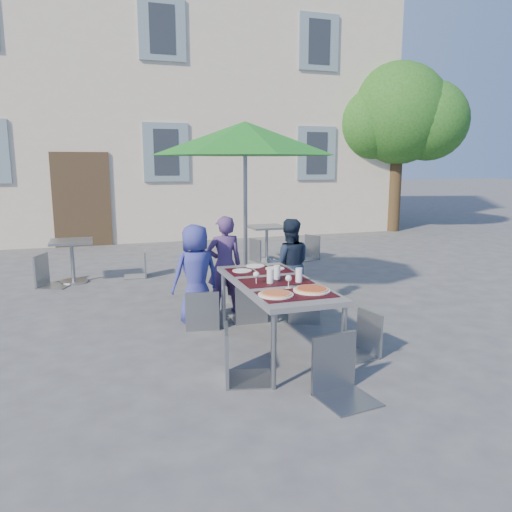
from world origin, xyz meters
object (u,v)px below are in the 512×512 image
object	(u,v)px
pizza_near_left	(276,294)
chair_4	(363,308)
dining_table	(276,286)
chair_0	(202,286)
bg_chair_l_0	(46,250)
chair_2	(304,282)
child_0	(196,274)
patio_umbrella	(245,140)
pizza_near_right	(312,290)
bg_chair_r_0	(139,248)
bg_chair_r_1	(309,233)
chair_1	(249,279)
child_1	(224,265)
bg_chair_l_1	(259,236)
chair_3	(237,322)
child_2	(289,265)
cafe_table_1	(267,238)
chair_5	(342,331)
cafe_table_0	(72,255)

from	to	relation	value
pizza_near_left	chair_4	distance (m)	1.05
dining_table	chair_0	size ratio (longest dim) A/B	2.06
dining_table	bg_chair_l_0	size ratio (longest dim) A/B	1.85
chair_2	bg_chair_l_0	bearing A→B (deg)	136.93
dining_table	chair_0	bearing A→B (deg)	122.19
child_0	chair_4	size ratio (longest dim) A/B	1.43
chair_2	patio_umbrella	bearing A→B (deg)	108.19
pizza_near_right	bg_chair_l_0	world-z (taller)	bg_chair_l_0
pizza_near_right	child_0	size ratio (longest dim) A/B	0.29
dining_table	patio_umbrella	size ratio (longest dim) A/B	0.72
pizza_near_right	chair_0	bearing A→B (deg)	118.43
bg_chair_r_0	bg_chair_r_1	distance (m)	3.52
chair_1	bg_chair_l_0	world-z (taller)	bg_chair_l_0
bg_chair_r_0	child_1	bearing A→B (deg)	-70.88
pizza_near_right	child_1	distance (m)	2.01
chair_0	chair_4	size ratio (longest dim) A/B	1.04
chair_2	pizza_near_left	bearing A→B (deg)	-123.51
pizza_near_left	chair_1	world-z (taller)	chair_1
chair_1	bg_chair_l_1	world-z (taller)	chair_1
chair_3	chair_4	size ratio (longest dim) A/B	1.11
pizza_near_right	chair_0	xyz separation A→B (m)	(-0.77, 1.42, -0.25)
chair_4	bg_chair_r_1	distance (m)	5.23
child_2	patio_umbrella	world-z (taller)	patio_umbrella
child_0	patio_umbrella	size ratio (longest dim) A/B	0.48
child_1	pizza_near_right	bearing A→B (deg)	100.42
child_1	chair_0	size ratio (longest dim) A/B	1.43
bg_chair_r_1	chair_0	bearing A→B (deg)	-129.90
bg_chair_l_0	bg_chair_r_0	size ratio (longest dim) A/B	1.16
cafe_table_1	bg_chair_l_1	size ratio (longest dim) A/B	0.84
cafe_table_1	bg_chair_r_1	size ratio (longest dim) A/B	0.80
pizza_near_right	dining_table	bearing A→B (deg)	110.51
dining_table	bg_chair_l_1	bearing A→B (deg)	73.42
chair_2	cafe_table_1	distance (m)	3.77
pizza_near_left	bg_chair_l_1	bearing A→B (deg)	73.01
bg_chair_r_1	chair_1	bearing A→B (deg)	-124.19
dining_table	chair_3	bearing A→B (deg)	-134.52
bg_chair_r_0	cafe_table_1	bearing A→B (deg)	11.01
chair_1	chair_2	distance (m)	0.68
chair_3	bg_chair_l_0	xyz separation A→B (m)	(-1.91, 4.34, 0.03)
pizza_near_right	child_1	bearing A→B (deg)	99.94
chair_5	bg_chair_r_0	bearing A→B (deg)	102.96
bg_chair_l_0	bg_chair_r_1	size ratio (longest dim) A/B	1.09
chair_0	patio_umbrella	size ratio (longest dim) A/B	0.35
child_1	bg_chair_r_0	xyz separation A→B (m)	(-0.87, 2.50, -0.15)
child_2	chair_5	size ratio (longest dim) A/B	1.25
dining_table	chair_5	bearing A→B (deg)	-82.40
dining_table	bg_chair_r_1	distance (m)	5.18
chair_3	bg_chair_l_1	bearing A→B (deg)	69.39
cafe_table_0	chair_5	bearing A→B (deg)	-65.71
chair_5	bg_chair_r_1	world-z (taller)	chair_5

